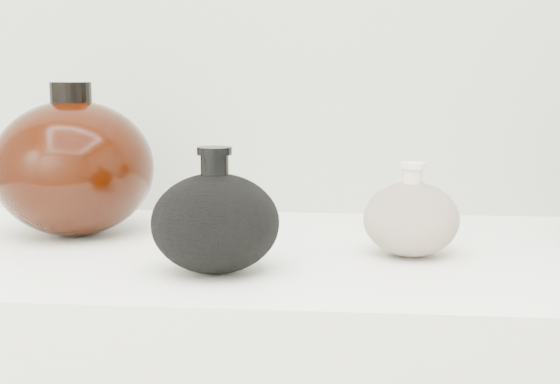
{
  "coord_description": "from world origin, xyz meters",
  "views": [
    {
      "loc": [
        0.08,
        0.03,
        1.11
      ],
      "look_at": [
        -0.0,
        0.92,
        0.97
      ],
      "focal_mm": 50.0,
      "sensor_mm": 36.0,
      "label": 1
    }
  ],
  "objects": [
    {
      "name": "left_round_pot",
      "position": [
        -0.28,
        1.01,
        0.99
      ],
      "size": [
        0.27,
        0.27,
        0.2
      ],
      "color": "black",
      "rests_on": "display_counter"
    },
    {
      "name": "cream_gourd_vase",
      "position": [
        0.15,
        0.93,
        0.94
      ],
      "size": [
        0.14,
        0.14,
        0.11
      ],
      "color": "beige",
      "rests_on": "display_counter"
    },
    {
      "name": "black_gourd_vase",
      "position": [
        -0.06,
        0.83,
        0.95
      ],
      "size": [
        0.17,
        0.17,
        0.13
      ],
      "color": "black",
      "rests_on": "display_counter"
    }
  ]
}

